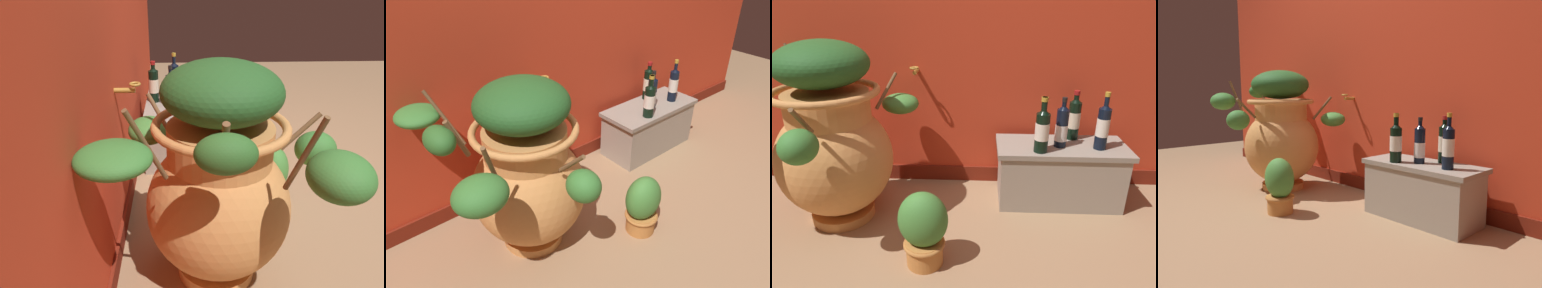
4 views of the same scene
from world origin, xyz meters
The scene contains 8 objects.
ground_plane centered at (0.00, 0.00, 0.00)m, with size 7.00×7.00×0.00m, color #9E7A56.
terracotta_urn centered at (-0.60, 0.63, 0.49)m, with size 0.93×0.96×0.99m.
stone_ledge centered at (0.67, 0.87, 0.20)m, with size 0.76×0.34×0.37m.
wine_bottle_left centered at (0.53, 0.77, 0.51)m, with size 0.08×0.08×0.32m.
wine_bottle_middle centered at (0.66, 0.85, 0.49)m, with size 0.07×0.07×0.29m.
wine_bottle_right centered at (0.88, 0.83, 0.51)m, with size 0.07×0.07×0.33m.
wine_bottle_back centered at (0.76, 0.98, 0.51)m, with size 0.07×0.07×0.30m.
potted_shrub centered at (-0.06, 0.27, 0.19)m, with size 0.23×0.20×0.38m.
Camera 2 is at (-1.40, -0.75, 1.65)m, focal length 34.74 mm.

